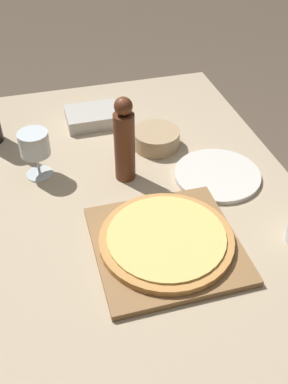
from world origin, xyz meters
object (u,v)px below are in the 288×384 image
object	(u,v)px
pepper_mill	(124,141)
small_bowl	(156,139)
pizza	(166,239)
wine_glass	(34,145)

from	to	relation	value
pepper_mill	small_bowl	distance (m)	0.21
pizza	pepper_mill	bearing A→B (deg)	95.64
pizza	pepper_mill	world-z (taller)	pepper_mill
pizza	wine_glass	bearing A→B (deg)	125.82
pepper_mill	small_bowl	world-z (taller)	pepper_mill
pizza	pepper_mill	size ratio (longest dim) A/B	1.27
pepper_mill	wine_glass	world-z (taller)	pepper_mill
pizza	small_bowl	bearing A→B (deg)	76.54
pepper_mill	small_bowl	bearing A→B (deg)	44.06
pizza	pepper_mill	distance (m)	0.32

